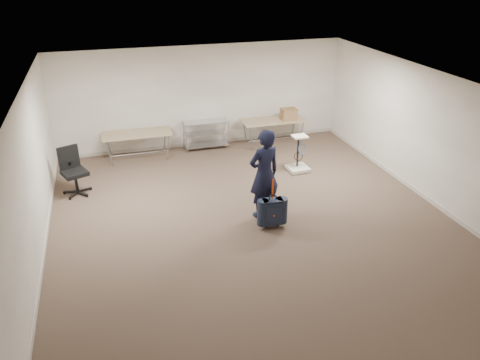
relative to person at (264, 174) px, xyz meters
name	(u,v)px	position (x,y,z in m)	size (l,w,h in m)	color
ground	(252,221)	(-0.30, -0.17, -0.94)	(9.00, 9.00, 0.00)	#4E3E2F
room_shell	(234,189)	(-0.30, 1.21, -0.89)	(8.00, 9.00, 9.00)	beige
folding_table_left	(137,135)	(-2.20, 3.78, -0.27)	(1.80, 0.75, 0.73)	#9E8561
folding_table_right	(273,122)	(1.60, 3.78, -0.27)	(1.80, 0.75, 0.73)	#9E8561
wire_shelf	(206,133)	(-0.30, 4.03, -0.50)	(1.22, 0.47, 0.80)	silver
person	(264,174)	(0.00, 0.00, 0.00)	(0.69, 0.45, 1.89)	black
suitcase	(272,212)	(0.00, -0.53, -0.58)	(0.40, 0.25, 1.07)	#161E32
office_chair	(75,180)	(-3.76, 2.17, -0.61)	(0.66, 0.67, 1.09)	black
equipment_cart	(298,162)	(1.57, 1.87, -0.70)	(0.53, 0.53, 0.94)	#EDE3CB
cardboard_box	(289,114)	(2.02, 3.70, -0.06)	(0.42, 0.32, 0.32)	#A5874C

